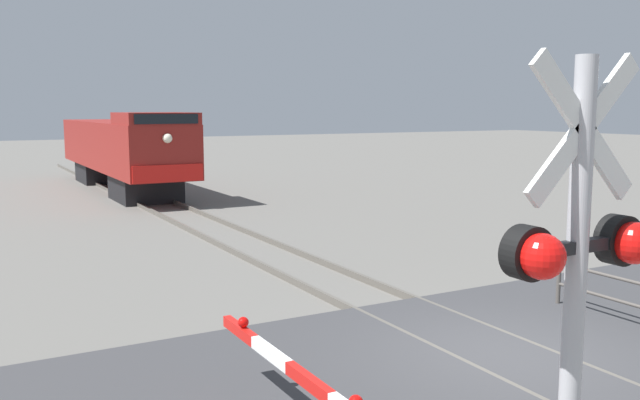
# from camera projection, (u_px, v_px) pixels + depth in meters

# --- Properties ---
(ground_plane) EXTENTS (160.00, 160.00, 0.00)m
(ground_plane) POSITION_uv_depth(u_px,v_px,m) (506.00, 364.00, 10.09)
(ground_plane) COLOR #605E59
(rail_track_left) EXTENTS (0.08, 80.00, 0.15)m
(rail_track_left) POSITION_uv_depth(u_px,v_px,m) (470.00, 368.00, 9.74)
(rail_track_left) COLOR #59544C
(rail_track_left) RESTS_ON ground_plane
(rail_track_right) EXTENTS (0.08, 80.00, 0.15)m
(rail_track_right) POSITION_uv_depth(u_px,v_px,m) (541.00, 351.00, 10.43)
(rail_track_right) COLOR #59544C
(rail_track_right) RESTS_ON ground_plane
(road_surface) EXTENTS (36.00, 6.23, 0.15)m
(road_surface) POSITION_uv_depth(u_px,v_px,m) (507.00, 359.00, 10.08)
(road_surface) COLOR #38383A
(road_surface) RESTS_ON ground_plane
(locomotive) EXTENTS (2.78, 15.08, 3.62)m
(locomotive) POSITION_uv_depth(u_px,v_px,m) (122.00, 149.00, 31.08)
(locomotive) COLOR black
(locomotive) RESTS_ON ground_plane
(crossing_signal) EXTENTS (1.18, 0.33, 4.13)m
(crossing_signal) POSITION_uv_depth(u_px,v_px,m) (577.00, 298.00, 4.33)
(crossing_signal) COLOR #ADADB2
(crossing_signal) RESTS_ON ground_plane
(guard_railing) EXTENTS (0.08, 2.33, 0.95)m
(guard_railing) POSITION_uv_depth(u_px,v_px,m) (610.00, 293.00, 11.67)
(guard_railing) COLOR #4C4742
(guard_railing) RESTS_ON ground_plane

